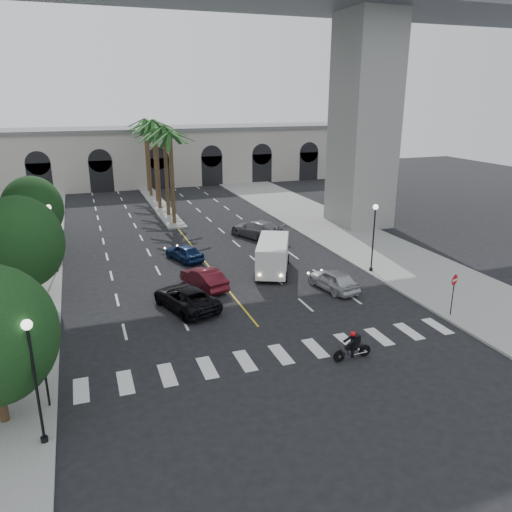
{
  "coord_description": "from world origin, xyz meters",
  "views": [
    {
      "loc": [
        -9.12,
        -23.09,
        12.98
      ],
      "look_at": [
        1.28,
        6.0,
        3.04
      ],
      "focal_mm": 35.0,
      "sensor_mm": 36.0,
      "label": 1
    }
  ],
  "objects_px": {
    "lamp_post_left_near": "(34,372)",
    "motorcycle_rider": "(354,346)",
    "traffic_signal_near": "(43,357)",
    "car_d": "(257,229)",
    "lamp_post_left_far": "(52,233)",
    "traffic_signal_far": "(46,319)",
    "car_e": "(184,252)",
    "cargo_van": "(273,255)",
    "do_not_enter_sign": "(454,286)",
    "lamp_post_right": "(374,232)",
    "car_b": "(204,278)",
    "car_a": "(333,280)",
    "car_c": "(186,298)"
  },
  "relations": [
    {
      "from": "lamp_post_left_near",
      "to": "motorcycle_rider",
      "type": "distance_m",
      "value": 15.06
    },
    {
      "from": "lamp_post_right",
      "to": "lamp_post_left_far",
      "type": "bearing_deg",
      "value": 160.67
    },
    {
      "from": "car_e",
      "to": "cargo_van",
      "type": "relative_size",
      "value": 0.66
    },
    {
      "from": "lamp_post_left_far",
      "to": "car_d",
      "type": "distance_m",
      "value": 18.53
    },
    {
      "from": "motorcycle_rider",
      "to": "lamp_post_left_far",
      "type": "bearing_deg",
      "value": 124.73
    },
    {
      "from": "lamp_post_left_near",
      "to": "car_a",
      "type": "distance_m",
      "value": 21.44
    },
    {
      "from": "lamp_post_right",
      "to": "traffic_signal_near",
      "type": "relative_size",
      "value": 1.47
    },
    {
      "from": "car_e",
      "to": "cargo_van",
      "type": "bearing_deg",
      "value": 119.37
    },
    {
      "from": "lamp_post_right",
      "to": "do_not_enter_sign",
      "type": "relative_size",
      "value": 1.93
    },
    {
      "from": "lamp_post_left_near",
      "to": "car_b",
      "type": "relative_size",
      "value": 1.19
    },
    {
      "from": "lamp_post_right",
      "to": "do_not_enter_sign",
      "type": "height_order",
      "value": "lamp_post_right"
    },
    {
      "from": "lamp_post_left_far",
      "to": "car_e",
      "type": "relative_size",
      "value": 1.3
    },
    {
      "from": "car_d",
      "to": "motorcycle_rider",
      "type": "bearing_deg",
      "value": 59.17
    },
    {
      "from": "car_a",
      "to": "car_d",
      "type": "distance_m",
      "value": 14.5
    },
    {
      "from": "traffic_signal_far",
      "to": "motorcycle_rider",
      "type": "height_order",
      "value": "traffic_signal_far"
    },
    {
      "from": "traffic_signal_far",
      "to": "car_b",
      "type": "bearing_deg",
      "value": 37.96
    },
    {
      "from": "traffic_signal_near",
      "to": "car_d",
      "type": "relative_size",
      "value": 0.62
    },
    {
      "from": "motorcycle_rider",
      "to": "lamp_post_left_near",
      "type": "bearing_deg",
      "value": -175.73
    },
    {
      "from": "car_b",
      "to": "do_not_enter_sign",
      "type": "bearing_deg",
      "value": 127.31
    },
    {
      "from": "lamp_post_left_near",
      "to": "traffic_signal_near",
      "type": "bearing_deg",
      "value": 87.71
    },
    {
      "from": "traffic_signal_far",
      "to": "motorcycle_rider",
      "type": "xyz_separation_m",
      "value": [
        14.64,
        -4.66,
        -1.8
      ]
    },
    {
      "from": "do_not_enter_sign",
      "to": "lamp_post_left_near",
      "type": "bearing_deg",
      "value": 168.88
    },
    {
      "from": "lamp_post_right",
      "to": "traffic_signal_near",
      "type": "xyz_separation_m",
      "value": [
        -22.7,
        -10.5,
        -0.71
      ]
    },
    {
      "from": "car_a",
      "to": "car_c",
      "type": "bearing_deg",
      "value": -11.07
    },
    {
      "from": "lamp_post_right",
      "to": "car_a",
      "type": "height_order",
      "value": "lamp_post_right"
    },
    {
      "from": "car_a",
      "to": "lamp_post_right",
      "type": "bearing_deg",
      "value": -163.26
    },
    {
      "from": "lamp_post_left_far",
      "to": "cargo_van",
      "type": "height_order",
      "value": "lamp_post_left_far"
    },
    {
      "from": "lamp_post_right",
      "to": "do_not_enter_sign",
      "type": "bearing_deg",
      "value": -88.75
    },
    {
      "from": "lamp_post_right",
      "to": "cargo_van",
      "type": "relative_size",
      "value": 0.85
    },
    {
      "from": "traffic_signal_far",
      "to": "car_b",
      "type": "xyz_separation_m",
      "value": [
        9.8,
        7.65,
        -1.77
      ]
    },
    {
      "from": "motorcycle_rider",
      "to": "traffic_signal_far",
      "type": "bearing_deg",
      "value": 159.5
    },
    {
      "from": "lamp_post_right",
      "to": "traffic_signal_near",
      "type": "height_order",
      "value": "lamp_post_right"
    },
    {
      "from": "motorcycle_rider",
      "to": "do_not_enter_sign",
      "type": "bearing_deg",
      "value": 13.91
    },
    {
      "from": "car_a",
      "to": "cargo_van",
      "type": "height_order",
      "value": "cargo_van"
    },
    {
      "from": "car_a",
      "to": "car_c",
      "type": "height_order",
      "value": "car_c"
    },
    {
      "from": "lamp_post_left_far",
      "to": "traffic_signal_near",
      "type": "distance_m",
      "value": 18.51
    },
    {
      "from": "lamp_post_left_near",
      "to": "motorcycle_rider",
      "type": "bearing_deg",
      "value": 7.1
    },
    {
      "from": "traffic_signal_far",
      "to": "car_e",
      "type": "height_order",
      "value": "traffic_signal_far"
    },
    {
      "from": "car_b",
      "to": "car_e",
      "type": "bearing_deg",
      "value": -105.79
    },
    {
      "from": "car_b",
      "to": "traffic_signal_near",
      "type": "bearing_deg",
      "value": 34.13
    },
    {
      "from": "lamp_post_left_near",
      "to": "lamp_post_left_far",
      "type": "xyz_separation_m",
      "value": [
        0.0,
        21.0,
        0.0
      ]
    },
    {
      "from": "car_d",
      "to": "car_e",
      "type": "distance_m",
      "value": 9.16
    },
    {
      "from": "car_d",
      "to": "cargo_van",
      "type": "height_order",
      "value": "cargo_van"
    },
    {
      "from": "lamp_post_left_near",
      "to": "car_a",
      "type": "xyz_separation_m",
      "value": [
        18.36,
        10.8,
        -2.49
      ]
    },
    {
      "from": "lamp_post_left_far",
      "to": "cargo_van",
      "type": "distance_m",
      "value": 16.69
    },
    {
      "from": "lamp_post_left_far",
      "to": "lamp_post_right",
      "type": "distance_m",
      "value": 24.16
    },
    {
      "from": "car_b",
      "to": "car_c",
      "type": "xyz_separation_m",
      "value": [
        -1.95,
        -3.09,
        0.01
      ]
    },
    {
      "from": "lamp_post_left_far",
      "to": "motorcycle_rider",
      "type": "distance_m",
      "value": 24.3
    },
    {
      "from": "car_c",
      "to": "do_not_enter_sign",
      "type": "relative_size",
      "value": 1.94
    },
    {
      "from": "car_e",
      "to": "do_not_enter_sign",
      "type": "distance_m",
      "value": 21.07
    }
  ]
}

